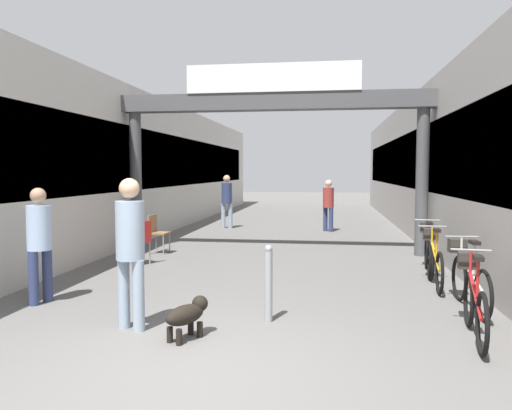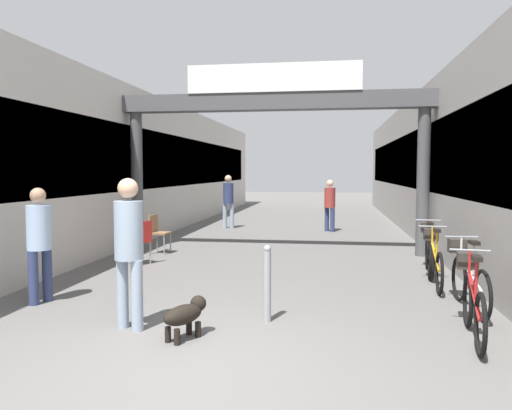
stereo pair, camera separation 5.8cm
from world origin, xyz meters
TOP-DOWN VIEW (x-y plane):
  - ground_plane at (0.00, 0.00)m, footprint 80.00×80.00m
  - storefront_left at (-5.09, 11.00)m, footprint 3.00×26.00m
  - storefront_right at (5.09, 11.00)m, footprint 3.00×26.00m
  - arcade_sign_gateway at (0.00, 7.10)m, footprint 7.40×0.47m
  - pedestrian_with_dog at (-1.06, 1.19)m, footprint 0.44×0.44m
  - pedestrian_companion at (-2.81, 2.13)m, footprint 0.43×0.43m
  - pedestrian_carrying_crate at (-2.05, 11.75)m, footprint 0.39×0.36m
  - pedestrian_elderly_walking at (1.28, 11.35)m, footprint 0.48×0.48m
  - dog_on_leash at (-0.29, 0.96)m, footprint 0.48×0.64m
  - bicycle_red_nearest at (2.94, 1.50)m, footprint 0.46×1.68m
  - bicycle_silver_second at (3.21, 2.76)m, footprint 0.46×1.69m
  - bicycle_orange_third at (3.03, 4.10)m, footprint 0.46×1.69m
  - bicycle_black_farthest at (3.14, 5.21)m, footprint 0.46×1.68m
  - bollard_post_metal at (0.54, 1.74)m, footprint 0.10×0.10m
  - cafe_chair_red_nearer at (-2.50, 5.17)m, footprint 0.54×0.54m
  - cafe_chair_wood_farther at (-2.65, 6.58)m, footprint 0.44×0.44m

SIDE VIEW (x-z plane):
  - ground_plane at x=0.00m, z-range 0.00..0.00m
  - dog_on_leash at x=-0.29m, z-range 0.05..0.51m
  - bicycle_red_nearest at x=2.94m, z-range -0.05..0.93m
  - bicycle_silver_second at x=3.21m, z-range -0.05..0.93m
  - bicycle_orange_third at x=3.03m, z-range -0.05..0.93m
  - bicycle_black_farthest at x=3.14m, z-range -0.05..0.93m
  - bollard_post_metal at x=0.54m, z-range 0.01..0.99m
  - cafe_chair_red_nearer at x=-2.50m, z-range 0.10..0.99m
  - cafe_chair_wood_farther at x=-2.65m, z-range 0.10..0.99m
  - pedestrian_elderly_walking at x=1.28m, z-range 0.11..1.73m
  - pedestrian_companion at x=-2.81m, z-range 0.12..1.79m
  - pedestrian_carrying_crate at x=-2.05m, z-range 0.13..1.90m
  - pedestrian_with_dog at x=-1.06m, z-range 0.14..1.97m
  - storefront_left at x=-5.09m, z-range 0.00..4.04m
  - storefront_right at x=5.09m, z-range 0.00..4.04m
  - arcade_sign_gateway at x=0.00m, z-range 0.92..5.25m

